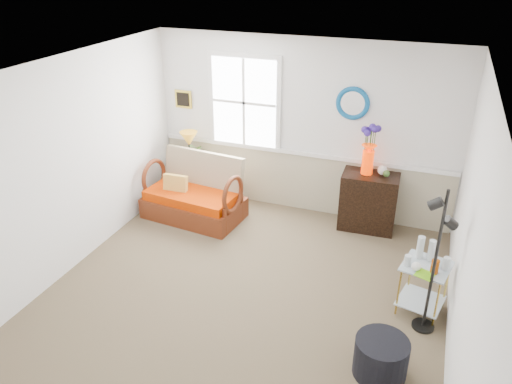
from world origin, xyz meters
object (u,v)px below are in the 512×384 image
(side_table, at_px, (423,288))
(ottoman, at_px, (381,358))
(cabinet, at_px, (369,201))
(loveseat, at_px, (193,189))
(floor_lamp, at_px, (435,263))
(lamp_stand, at_px, (191,178))

(side_table, height_order, ottoman, side_table)
(cabinet, height_order, ottoman, cabinet)
(loveseat, bearing_deg, cabinet, 19.95)
(floor_lamp, bearing_deg, cabinet, 114.86)
(lamp_stand, xyz_separation_m, ottoman, (3.43, -2.81, -0.10))
(lamp_stand, distance_m, floor_lamp, 4.31)
(side_table, bearing_deg, lamp_stand, 155.21)
(side_table, xyz_separation_m, floor_lamp, (0.06, -0.27, 0.52))
(loveseat, bearing_deg, ottoman, -29.15)
(lamp_stand, height_order, side_table, side_table)
(lamp_stand, bearing_deg, cabinet, -0.80)
(side_table, relative_size, floor_lamp, 0.37)
(lamp_stand, xyz_separation_m, cabinet, (2.86, -0.04, 0.12))
(loveseat, relative_size, lamp_stand, 2.38)
(ottoman, bearing_deg, side_table, 74.97)
(ottoman, bearing_deg, lamp_stand, 140.70)
(lamp_stand, bearing_deg, floor_lamp, -27.71)
(ottoman, bearing_deg, cabinet, 101.75)
(cabinet, height_order, floor_lamp, floor_lamp)
(loveseat, bearing_deg, lamp_stand, 125.97)
(loveseat, bearing_deg, floor_lamp, -15.33)
(loveseat, xyz_separation_m, floor_lamp, (3.41, -1.33, 0.35))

